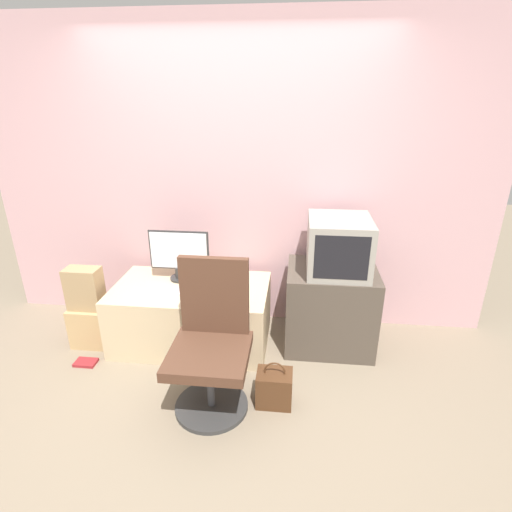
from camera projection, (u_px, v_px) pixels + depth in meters
The scene contains 13 objects.
ground_plane at pixel (211, 414), 2.68m from camera, with size 12.00×12.00×0.00m, color #7F705B.
wall_back at pixel (238, 181), 3.41m from camera, with size 4.40×0.05×2.60m.
desk at pixel (192, 314), 3.38m from camera, with size 1.28×0.74×0.52m.
side_stand at pixel (330, 307), 3.32m from camera, with size 0.72×0.59×0.69m.
main_monitor at pixel (179, 255), 3.34m from camera, with size 0.51×0.18×0.43m.
keyboard at pixel (168, 291), 3.19m from camera, with size 0.37×0.12×0.01m.
mouse at pixel (199, 290), 3.19m from camera, with size 0.05×0.04×0.03m.
crt_tv at pixel (339, 245), 3.09m from camera, with size 0.48×0.53×0.43m.
office_chair at pixel (211, 346), 2.63m from camera, with size 0.51×0.51×1.02m.
cardboard_box_lower at pixel (91, 325), 3.38m from camera, with size 0.30×0.23×0.35m.
cardboard_box_upper at pixel (85, 289), 3.25m from camera, with size 0.28×0.16×0.35m.
handbag at pixel (274, 388), 2.73m from camera, with size 0.24×0.18×0.34m.
book at pixel (86, 363), 3.17m from camera, with size 0.17×0.11×0.02m.
Camera 1 is at (0.52, -2.04, 1.99)m, focal length 28.00 mm.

